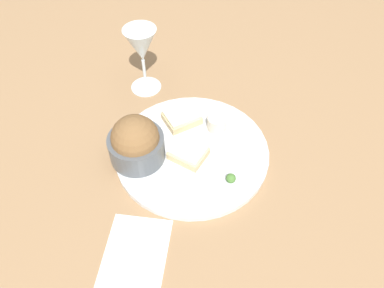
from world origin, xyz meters
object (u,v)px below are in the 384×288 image
object	(u,v)px
salad_bowl	(136,143)
wine_glass	(141,48)
cheese_toast_far	(188,152)
cheese_toast_near	(182,117)
sauce_ramekin	(217,122)
napkin	(135,255)

from	to	relation	value
salad_bowl	wine_glass	world-z (taller)	wine_glass
cheese_toast_far	salad_bowl	bearing A→B (deg)	172.39
cheese_toast_near	cheese_toast_far	size ratio (longest dim) A/B	0.99
salad_bowl	cheese_toast_far	bearing A→B (deg)	-7.61
cheese_toast_far	wine_glass	world-z (taller)	wine_glass
sauce_ramekin	napkin	world-z (taller)	sauce_ramekin
wine_glass	napkin	xyz separation A→B (m)	(-0.05, -0.46, -0.12)
napkin	cheese_toast_near	bearing A→B (deg)	67.88
sauce_ramekin	napkin	xyz separation A→B (m)	(-0.20, -0.28, -0.03)
wine_glass	salad_bowl	bearing A→B (deg)	-97.65
sauce_ramekin	wine_glass	distance (m)	0.25
sauce_ramekin	salad_bowl	bearing A→B (deg)	-162.53
cheese_toast_near	wine_glass	xyz separation A→B (m)	(-0.08, 0.15, 0.10)
cheese_toast_near	cheese_toast_far	xyz separation A→B (m)	(0.00, -0.11, 0.00)
sauce_ramekin	cheese_toast_near	distance (m)	0.08
cheese_toast_far	napkin	xyz separation A→B (m)	(-0.13, -0.20, -0.02)
sauce_ramekin	cheese_toast_far	distance (m)	0.11
cheese_toast_near	wine_glass	world-z (taller)	wine_glass
salad_bowl	sauce_ramekin	xyz separation A→B (m)	(0.18, 0.06, -0.03)
sauce_ramekin	cheese_toast_far	xyz separation A→B (m)	(-0.08, -0.07, -0.01)
salad_bowl	wine_glass	distance (m)	0.25
salad_bowl	napkin	distance (m)	0.23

